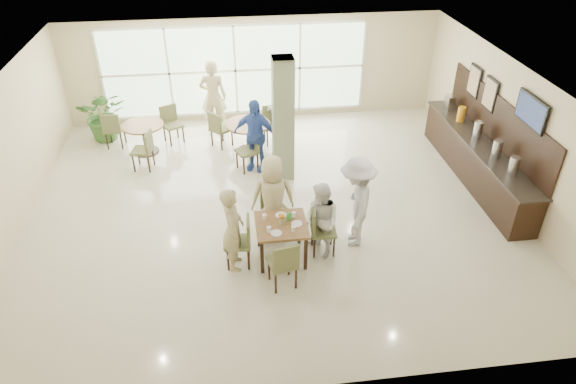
{
  "coord_description": "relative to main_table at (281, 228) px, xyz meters",
  "views": [
    {
      "loc": [
        -0.79,
        -8.93,
        6.16
      ],
      "look_at": [
        0.2,
        -1.2,
        1.1
      ],
      "focal_mm": 32.0,
      "sensor_mm": 36.0,
      "label": 1
    }
  ],
  "objects": [
    {
      "name": "column",
      "position": [
        0.38,
        2.88,
        0.75
      ],
      "size": [
        0.45,
        0.45,
        2.8
      ],
      "primitive_type": "cube",
      "color": "#757B56",
      "rests_on": "ground"
    },
    {
      "name": "ground",
      "position": [
        -0.02,
        1.68,
        -0.65
      ],
      "size": [
        10.0,
        10.0,
        0.0
      ],
      "primitive_type": "plane",
      "color": "beige",
      "rests_on": "ground"
    },
    {
      "name": "adult_a",
      "position": [
        -0.22,
        3.3,
        0.22
      ],
      "size": [
        1.16,
        0.93,
        1.73
      ],
      "primitive_type": "imported",
      "rotation": [
        0.0,
        0.0,
        -0.41
      ],
      "color": "#3B5BB3",
      "rests_on": "ground"
    },
    {
      "name": "room_shell",
      "position": [
        -0.02,
        1.68,
        1.05
      ],
      "size": [
        10.0,
        10.0,
        10.0
      ],
      "color": "white",
      "rests_on": "ground"
    },
    {
      "name": "adult_standing",
      "position": [
        -1.15,
        5.49,
        0.32
      ],
      "size": [
        0.76,
        0.55,
        1.94
      ],
      "primitive_type": "imported",
      "rotation": [
        0.0,
        0.0,
        3.01
      ],
      "color": "tan",
      "rests_on": "ground"
    },
    {
      "name": "round_table_left",
      "position": [
        -2.88,
        4.46,
        -0.1
      ],
      "size": [
        1.02,
        1.02,
        0.75
      ],
      "color": "brown",
      "rests_on": "ground"
    },
    {
      "name": "teen_standing",
      "position": [
        1.42,
        0.28,
        0.25
      ],
      "size": [
        0.92,
        1.29,
        1.8
      ],
      "primitive_type": "imported",
      "rotation": [
        0.0,
        0.0,
        -1.81
      ],
      "color": "#B9B9BC",
      "rests_on": "ground"
    },
    {
      "name": "chairs_table_right",
      "position": [
        -0.37,
        4.13,
        -0.18
      ],
      "size": [
        1.86,
        1.88,
        0.95
      ],
      "color": "brown",
      "rests_on": "ground"
    },
    {
      "name": "potted_plant",
      "position": [
        -3.94,
        5.35,
        0.02
      ],
      "size": [
        1.28,
        1.28,
        1.35
      ],
      "primitive_type": "imported",
      "rotation": [
        0.0,
        0.0,
        0.06
      ],
      "color": "#366428",
      "rests_on": "ground"
    },
    {
      "name": "chairs_table_left",
      "position": [
        -2.91,
        4.48,
        -0.18
      ],
      "size": [
        2.0,
        1.87,
        0.95
      ],
      "color": "brown",
      "rests_on": "ground"
    },
    {
      "name": "adult_b",
      "position": [
        0.54,
        4.16,
        0.16
      ],
      "size": [
        1.0,
        1.62,
        1.63
      ],
      "primitive_type": "imported",
      "rotation": [
        0.0,
        0.0,
        -1.32
      ],
      "color": "white",
      "rests_on": "ground"
    },
    {
      "name": "main_table",
      "position": [
        0.0,
        0.0,
        0.0
      ],
      "size": [
        0.91,
        0.91,
        0.75
      ],
      "color": "brown",
      "rests_on": "ground"
    },
    {
      "name": "teen_right",
      "position": [
        0.72,
        0.02,
        0.09
      ],
      "size": [
        0.8,
        0.88,
        1.48
      ],
      "primitive_type": "imported",
      "rotation": [
        0.0,
        0.0,
        -1.16
      ],
      "color": "white",
      "rests_on": "ground"
    },
    {
      "name": "wall_tv",
      "position": [
        4.92,
        1.08,
        1.5
      ],
      "size": [
        0.06,
        1.0,
        0.58
      ],
      "color": "black",
      "rests_on": "ground"
    },
    {
      "name": "teen_far",
      "position": [
        -0.07,
        0.7,
        0.2
      ],
      "size": [
        0.84,
        0.47,
        1.71
      ],
      "primitive_type": "imported",
      "rotation": [
        0.0,
        0.0,
        3.16
      ],
      "color": "tan",
      "rests_on": "ground"
    },
    {
      "name": "tabletop_clutter",
      "position": [
        0.02,
        -0.01,
        0.16
      ],
      "size": [
        0.7,
        0.72,
        0.21
      ],
      "color": "white",
      "rests_on": "main_table"
    },
    {
      "name": "buffet_counter",
      "position": [
        4.68,
        2.19,
        -0.1
      ],
      "size": [
        0.64,
        4.7,
        1.95
      ],
      "color": "black",
      "rests_on": "ground"
    },
    {
      "name": "window_bank",
      "position": [
        -0.52,
        6.14,
        0.75
      ],
      "size": [
        7.0,
        0.04,
        7.0
      ],
      "color": "silver",
      "rests_on": "ground"
    },
    {
      "name": "chairs_main_table",
      "position": [
        -0.02,
        0.02,
        -0.18
      ],
      "size": [
        2.05,
        2.09,
        0.95
      ],
      "color": "brown",
      "rests_on": "ground"
    },
    {
      "name": "teen_left",
      "position": [
        -0.85,
        -0.12,
        0.16
      ],
      "size": [
        0.39,
        0.59,
        1.62
      ],
      "primitive_type": "imported",
      "rotation": [
        0.0,
        0.0,
        1.57
      ],
      "color": "tan",
      "rests_on": "ground"
    },
    {
      "name": "round_table_right",
      "position": [
        -0.33,
        4.2,
        -0.08
      ],
      "size": [
        1.1,
        1.1,
        0.75
      ],
      "color": "brown",
      "rests_on": "ground"
    },
    {
      "name": "framed_art_a",
      "position": [
        4.93,
        2.68,
        1.2
      ],
      "size": [
        0.05,
        0.55,
        0.7
      ],
      "color": "black",
      "rests_on": "ground"
    },
    {
      "name": "framed_art_b",
      "position": [
        4.93,
        3.48,
        1.2
      ],
      "size": [
        0.05,
        0.55,
        0.7
      ],
      "color": "black",
      "rests_on": "ground"
    }
  ]
}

